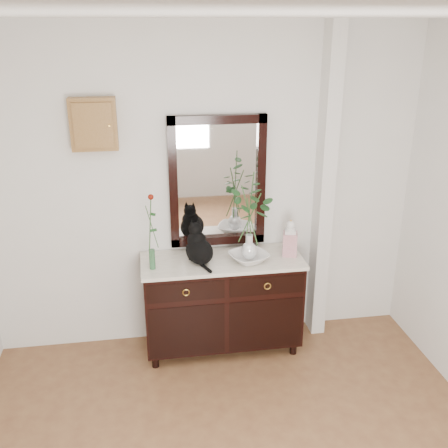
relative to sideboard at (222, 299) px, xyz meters
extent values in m
cube|color=silver|center=(-0.10, 0.25, 0.88)|extent=(3.60, 0.04, 2.70)
cube|color=silver|center=(0.90, 0.17, 0.88)|extent=(0.12, 0.20, 2.70)
cube|color=black|center=(0.00, 0.00, -0.01)|extent=(1.30, 0.50, 0.82)
cube|color=white|center=(0.00, 0.00, 0.36)|extent=(1.33, 0.52, 0.03)
cube|color=black|center=(0.00, 0.24, 0.97)|extent=(0.80, 0.06, 1.10)
cube|color=white|center=(0.00, 0.25, 0.97)|extent=(0.66, 0.01, 0.96)
cube|color=brown|center=(-0.95, 0.21, 1.48)|extent=(0.35, 0.10, 0.40)
imported|color=white|center=(0.21, -0.08, 0.41)|extent=(0.40, 0.40, 0.07)
camera|label=1|loc=(-0.60, -3.86, 2.21)|focal=42.00mm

